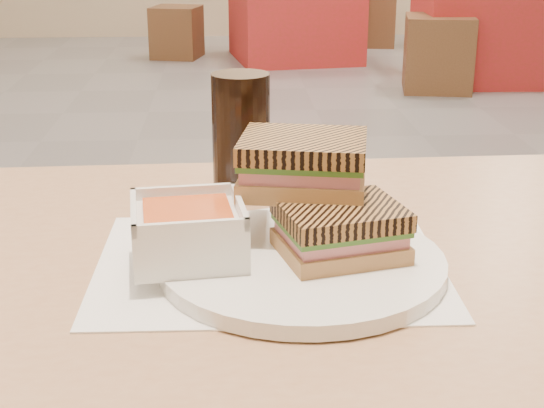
{
  "coord_description": "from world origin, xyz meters",
  "views": [
    {
      "loc": [
        -0.04,
        -2.77,
        1.1
      ],
      "look_at": [
        0.01,
        -2.0,
        0.82
      ],
      "focal_mm": 52.32,
      "sensor_mm": 36.0,
      "label": 1
    }
  ],
  "objects": [
    {
      "name": "bg_chair_2l",
      "position": [
        -0.43,
        3.79,
        0.21
      ],
      "size": [
        0.44,
        0.44,
        0.41
      ],
      "color": "brown",
      "rests_on": "ground"
    },
    {
      "name": "cola_glass",
      "position": [
        -0.02,
        -1.77,
        0.83
      ],
      "size": [
        0.08,
        0.08,
        0.16
      ],
      "color": "black",
      "rests_on": "main_table"
    },
    {
      "name": "plate",
      "position": [
        0.04,
        -2.02,
        0.76
      ],
      "size": [
        0.3,
        0.3,
        0.02
      ],
      "color": "white",
      "rests_on": "tray_liner"
    },
    {
      "name": "panini_upper",
      "position": [
        0.05,
        -1.95,
        0.85
      ],
      "size": [
        0.15,
        0.13,
        0.06
      ],
      "color": "#A67846",
      "rests_on": "panini_lower"
    },
    {
      "name": "tray_liner",
      "position": [
        0.01,
        -2.0,
        0.75
      ],
      "size": [
        0.37,
        0.29,
        0.0
      ],
      "color": "white",
      "rests_on": "main_table"
    },
    {
      "name": "bg_table_1",
      "position": [
        1.7,
        2.7,
        0.34
      ],
      "size": [
        0.81,
        0.81,
        0.69
      ],
      "color": "red",
      "rests_on": "ground"
    },
    {
      "name": "bg_chair_2r",
      "position": [
        1.26,
        4.35,
        0.24
      ],
      "size": [
        0.48,
        0.48,
        0.47
      ],
      "color": "brown",
      "rests_on": "ground"
    },
    {
      "name": "main_table",
      "position": [
        -0.1,
        -1.97,
        0.64
      ],
      "size": [
        1.22,
        0.73,
        0.75
      ],
      "color": "tan",
      "rests_on": "ground"
    },
    {
      "name": "bg_table_2",
      "position": [
        0.52,
        3.66,
        0.41
      ],
      "size": [
        1.05,
        1.05,
        0.82
      ],
      "color": "red",
      "rests_on": "ground"
    },
    {
      "name": "panini_lower",
      "position": [
        0.08,
        -2.01,
        0.79
      ],
      "size": [
        0.14,
        0.13,
        0.05
      ],
      "color": "#A67846",
      "rests_on": "plate"
    },
    {
      "name": "bg_chair_1l",
      "position": [
        1.37,
        2.4,
        0.24
      ],
      "size": [
        0.5,
        0.5,
        0.49
      ],
      "color": "brown",
      "rests_on": "ground"
    },
    {
      "name": "soup_bowl",
      "position": [
        -0.08,
        -2.01,
        0.79
      ],
      "size": [
        0.13,
        0.13,
        0.06
      ],
      "color": "white",
      "rests_on": "plate"
    }
  ]
}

